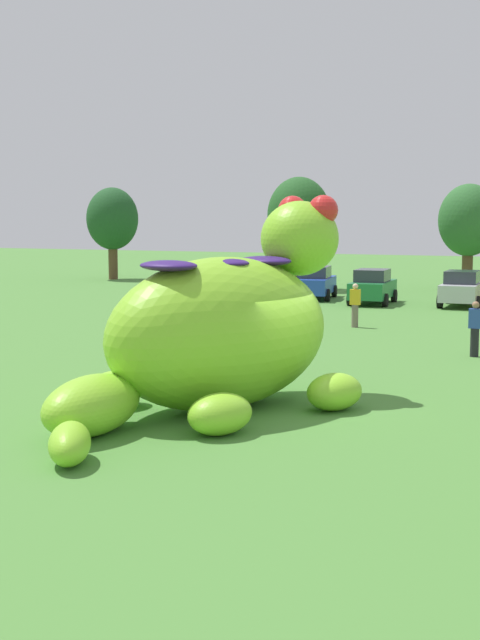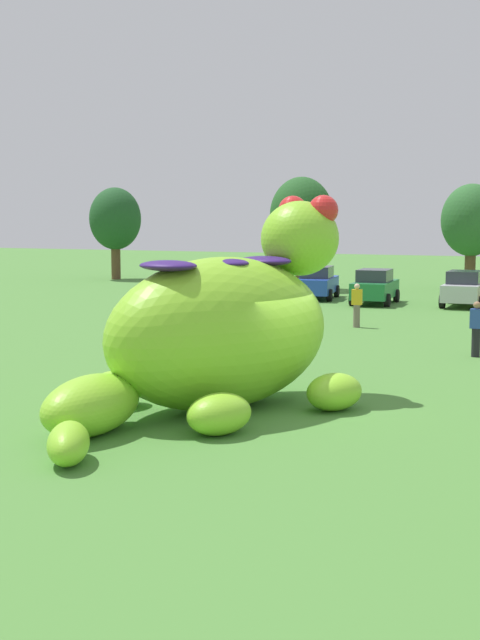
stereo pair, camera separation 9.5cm
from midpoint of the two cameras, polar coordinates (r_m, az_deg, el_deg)
ground_plane at (r=19.67m, az=2.38°, el=-5.78°), size 160.00×160.00×0.00m
giant_inflatable_creature at (r=19.35m, az=-1.34°, el=-0.72°), size 6.10×9.59×4.79m
car_black at (r=46.53m, az=-0.53°, el=2.54°), size 2.17×4.22×1.72m
car_blue at (r=45.83m, az=4.85°, el=2.45°), size 2.45×4.33×1.72m
car_green at (r=43.53m, az=8.60°, el=2.18°), size 2.18×4.22×1.72m
car_silver at (r=43.15m, az=14.27°, el=2.00°), size 2.05×4.15×1.72m
tree_far_left at (r=60.81m, az=-8.39°, el=6.53°), size 3.55×3.55×6.30m
tree_left at (r=51.79m, az=3.82°, el=6.80°), size 3.73×3.73×6.63m
tree_mid_left at (r=52.55m, az=14.67°, el=6.29°), size 3.49×3.49×6.20m
spectator_mid_field at (r=34.14m, az=7.45°, el=0.95°), size 0.38×0.26×1.71m
spectator_by_cars at (r=29.73m, az=-4.99°, el=0.12°), size 0.38×0.26×1.71m
spectator_wandering at (r=27.62m, az=15.01°, el=-0.59°), size 0.38×0.26×1.71m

